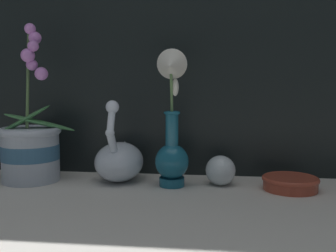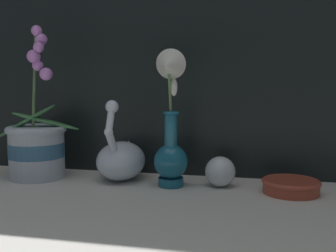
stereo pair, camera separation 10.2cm
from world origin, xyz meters
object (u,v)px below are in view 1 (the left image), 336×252
at_px(amber_dish, 290,182).
at_px(swan_figurine, 119,159).
at_px(orchid_potted_plant, 31,146).
at_px(glass_sphere, 220,170).
at_px(blue_vase, 172,132).

bearing_deg(amber_dish, swan_figurine, 174.48).
relative_size(orchid_potted_plant, glass_sphere, 5.40).
height_order(swan_figurine, blue_vase, blue_vase).
xyz_separation_m(swan_figurine, blue_vase, (0.15, -0.05, 0.08)).
bearing_deg(blue_vase, orchid_potted_plant, 177.20).
xyz_separation_m(orchid_potted_plant, swan_figurine, (0.24, 0.03, -0.04)).
height_order(blue_vase, glass_sphere, blue_vase).
height_order(orchid_potted_plant, blue_vase, orchid_potted_plant).
bearing_deg(orchid_potted_plant, glass_sphere, 1.53).
distance_m(orchid_potted_plant, glass_sphere, 0.51).
xyz_separation_m(orchid_potted_plant, blue_vase, (0.39, -0.02, 0.05)).
relative_size(blue_vase, glass_sphere, 4.49).
xyz_separation_m(swan_figurine, amber_dish, (0.44, -0.04, -0.04)).
relative_size(blue_vase, amber_dish, 2.51).
xyz_separation_m(glass_sphere, amber_dish, (0.17, -0.03, -0.02)).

